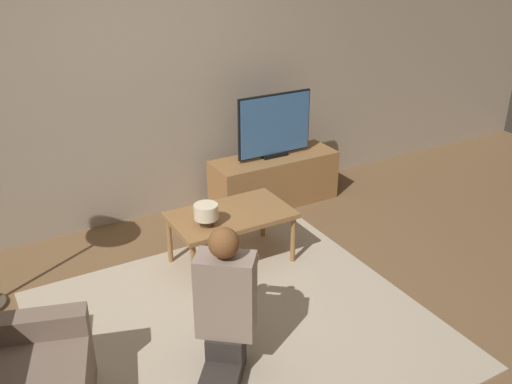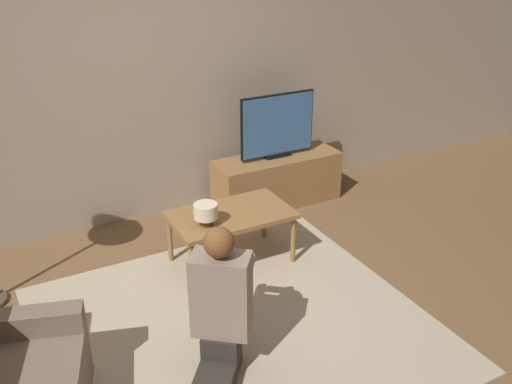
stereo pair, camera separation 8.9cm
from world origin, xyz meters
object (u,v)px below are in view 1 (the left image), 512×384
at_px(person_kneeling, 225,304).
at_px(table_lamp, 206,213).
at_px(tv, 275,126).
at_px(coffee_table, 231,218).

xyz_separation_m(person_kneeling, table_lamp, (0.33, 0.97, 0.08)).
bearing_deg(tv, table_lamp, -141.95).
bearing_deg(coffee_table, person_kneeling, -118.68).
height_order(tv, coffee_table, tv).
bearing_deg(table_lamp, tv, 38.05).
bearing_deg(tv, person_kneeling, -128.13).
xyz_separation_m(tv, coffee_table, (-0.87, -0.79, -0.39)).
distance_m(tv, person_kneeling, 2.37).
bearing_deg(person_kneeling, tv, -89.95).
xyz_separation_m(coffee_table, table_lamp, (-0.25, -0.09, 0.15)).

